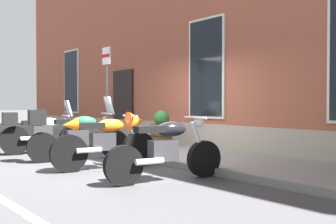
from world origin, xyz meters
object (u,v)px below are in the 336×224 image
motorcycle_silver_touring (40,131)px  motorcycle_orange_sport (109,138)px  motorcycle_green_touring (74,134)px  motorcycle_black_naked (167,150)px  barrel_planter (162,131)px  parking_sign (107,82)px

motorcycle_silver_touring → motorcycle_orange_sport: (2.98, 0.14, 0.03)m
motorcycle_green_touring → motorcycle_black_naked: bearing=2.6°
motorcycle_green_touring → barrel_planter: size_ratio=2.36×
motorcycle_green_touring → barrel_planter: bearing=89.7°
motorcycle_black_naked → parking_sign: (-4.09, 1.34, 1.29)m
motorcycle_orange_sport → parking_sign: parking_sign is taller
motorcycle_silver_touring → barrel_planter: size_ratio=2.24×
motorcycle_silver_touring → motorcycle_black_naked: bearing=3.0°
barrel_planter → parking_sign: bearing=-142.3°
motorcycle_black_naked → barrel_planter: size_ratio=2.22×
motorcycle_green_touring → motorcycle_orange_sport: size_ratio=1.07×
motorcycle_orange_sport → parking_sign: bearing=150.1°
motorcycle_green_touring → parking_sign: (-1.14, 1.48, 1.21)m
motorcycle_silver_touring → motorcycle_green_touring: 1.60m
parking_sign → barrel_planter: 1.92m
motorcycle_black_naked → motorcycle_silver_touring: bearing=-177.0°
parking_sign → motorcycle_green_touring: bearing=-52.4°
motorcycle_silver_touring → motorcycle_orange_sport: size_ratio=1.02×
motorcycle_orange_sport → motorcycle_black_naked: 1.58m
motorcycle_silver_touring → motorcycle_green_touring: size_ratio=0.95×
motorcycle_silver_touring → motorcycle_green_touring: bearing=3.9°
parking_sign → motorcycle_silver_touring: bearing=-106.1°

